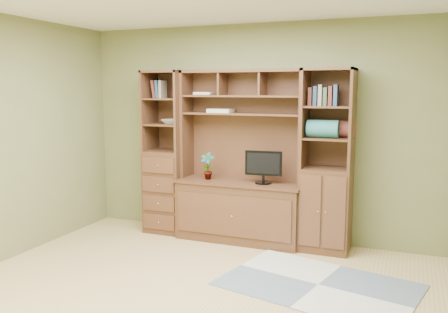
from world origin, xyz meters
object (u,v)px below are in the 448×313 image
at_px(left_tower, 167,152).
at_px(monitor, 264,161).
at_px(center_hutch, 240,157).
at_px(right_tower, 327,161).

relative_size(left_tower, monitor, 3.87).
bearing_deg(left_tower, center_hutch, -2.29).
bearing_deg(right_tower, left_tower, 180.00).
distance_m(left_tower, right_tower, 2.02).
bearing_deg(monitor, left_tower, 171.39).
xyz_separation_m(right_tower, monitor, (-0.72, -0.07, -0.03)).
bearing_deg(left_tower, right_tower, 0.00).
relative_size(right_tower, monitor, 3.87).
bearing_deg(left_tower, monitor, -3.28).
relative_size(center_hutch, left_tower, 1.00).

